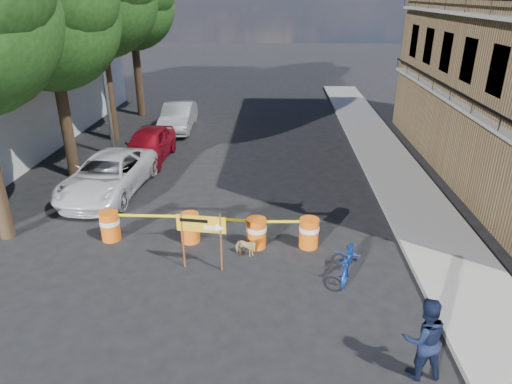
# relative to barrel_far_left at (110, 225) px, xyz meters

# --- Properties ---
(ground) EXTENTS (120.00, 120.00, 0.00)m
(ground) POSITION_rel_barrel_far_left_xyz_m (3.59, -1.96, -0.47)
(ground) COLOR black
(ground) RESTS_ON ground
(sidewalk_east) EXTENTS (2.40, 40.00, 0.15)m
(sidewalk_east) POSITION_rel_barrel_far_left_xyz_m (9.79, 4.04, -0.40)
(sidewalk_east) COLOR gray
(sidewalk_east) RESTS_ON ground
(tree_mid_a) EXTENTS (5.25, 5.00, 8.68)m
(tree_mid_a) POSITION_rel_barrel_far_left_xyz_m (-3.15, 5.04, 5.53)
(tree_mid_a) COLOR #332316
(tree_mid_a) RESTS_ON ground
(tree_far) EXTENTS (5.04, 4.80, 8.84)m
(tree_far) POSITION_rel_barrel_far_left_xyz_m (-3.15, 15.04, 5.74)
(tree_far) COLOR #332316
(tree_far) RESTS_ON ground
(streetlamp) EXTENTS (1.25, 0.18, 8.00)m
(streetlamp) POSITION_rel_barrel_far_left_xyz_m (-2.35, 7.54, 3.90)
(streetlamp) COLOR gray
(streetlamp) RESTS_ON ground
(barrel_far_left) EXTENTS (0.58, 0.58, 0.90)m
(barrel_far_left) POSITION_rel_barrel_far_left_xyz_m (0.00, 0.00, 0.00)
(barrel_far_left) COLOR orange
(barrel_far_left) RESTS_ON ground
(barrel_mid_left) EXTENTS (0.58, 0.58, 0.90)m
(barrel_mid_left) POSITION_rel_barrel_far_left_xyz_m (2.40, 0.00, 0.00)
(barrel_mid_left) COLOR orange
(barrel_mid_left) RESTS_ON ground
(barrel_mid_right) EXTENTS (0.58, 0.58, 0.90)m
(barrel_mid_right) POSITION_rel_barrel_far_left_xyz_m (4.38, -0.24, 0.00)
(barrel_mid_right) COLOR orange
(barrel_mid_right) RESTS_ON ground
(barrel_far_right) EXTENTS (0.58, 0.58, 0.90)m
(barrel_far_right) POSITION_rel_barrel_far_left_xyz_m (5.90, -0.17, 0.00)
(barrel_far_right) COLOR orange
(barrel_far_right) RESTS_ON ground
(detour_sign) EXTENTS (1.30, 0.30, 1.68)m
(detour_sign) POSITION_rel_barrel_far_left_xyz_m (3.15, -1.49, 0.75)
(detour_sign) COLOR #592D19
(detour_sign) RESTS_ON ground
(pedestrian) EXTENTS (0.91, 0.74, 1.73)m
(pedestrian) POSITION_rel_barrel_far_left_xyz_m (7.72, -4.96, 0.40)
(pedestrian) COLOR black
(pedestrian) RESTS_ON ground
(bicycle) EXTENTS (0.88, 1.10, 1.83)m
(bicycle) POSITION_rel_barrel_far_left_xyz_m (6.83, -1.61, 0.44)
(bicycle) COLOR #1441A9
(bicycle) RESTS_ON ground
(dog) EXTENTS (0.72, 0.48, 0.55)m
(dog) POSITION_rel_barrel_far_left_xyz_m (4.09, -0.76, -0.19)
(dog) COLOR #CBBA74
(dog) RESTS_ON ground
(suv_white) EXTENTS (2.72, 5.26, 1.42)m
(suv_white) POSITION_rel_barrel_far_left_xyz_m (-1.21, 3.41, 0.24)
(suv_white) COLOR silver
(suv_white) RESTS_ON ground
(sedan_red) EXTENTS (1.86, 4.31, 1.45)m
(sedan_red) POSITION_rel_barrel_far_left_xyz_m (-0.66, 7.03, 0.25)
(sedan_red) COLOR maroon
(sedan_red) RESTS_ON ground
(sedan_silver) EXTENTS (1.63, 4.37, 1.43)m
(sedan_silver) POSITION_rel_barrel_far_left_xyz_m (-0.33, 11.97, 0.24)
(sedan_silver) COLOR #B4B6BC
(sedan_silver) RESTS_ON ground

